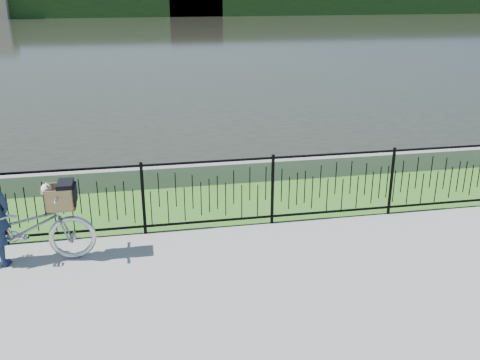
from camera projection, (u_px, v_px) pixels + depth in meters
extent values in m
plane|color=gray|center=(227.00, 280.00, 6.92)|extent=(120.00, 120.00, 0.00)
cube|color=#376B21|center=(202.00, 204.00, 9.31)|extent=(60.00, 2.00, 0.01)
plane|color=black|center=(149.00, 38.00, 37.33)|extent=(120.00, 120.00, 0.00)
cube|color=gray|center=(196.00, 174.00, 10.17)|extent=(60.00, 0.30, 0.40)
cube|color=#23451A|center=(142.00, 2.00, 61.69)|extent=(120.00, 6.00, 3.00)
cube|color=#B2A38E|center=(195.00, 2.00, 61.32)|extent=(6.00, 3.00, 3.20)
imported|color=silver|center=(24.00, 229.00, 7.22)|extent=(1.89, 0.66, 0.99)
cube|color=black|center=(62.00, 208.00, 7.22)|extent=(0.38, 0.18, 0.02)
cube|color=olive|center=(62.00, 207.00, 7.22)|extent=(0.36, 0.33, 0.01)
cube|color=olive|center=(62.00, 193.00, 7.31)|extent=(0.36, 0.02, 0.31)
cube|color=olive|center=(59.00, 202.00, 7.03)|extent=(0.36, 0.01, 0.31)
cube|color=olive|center=(74.00, 196.00, 7.20)|extent=(0.02, 0.33, 0.31)
cube|color=olive|center=(47.00, 198.00, 7.14)|extent=(0.01, 0.33, 0.31)
cube|color=black|center=(65.00, 184.00, 7.12)|extent=(0.20, 0.34, 0.06)
cube|color=black|center=(75.00, 194.00, 7.19)|extent=(0.02, 0.34, 0.25)
ellipsoid|color=silver|center=(59.00, 199.00, 7.17)|extent=(0.31, 0.22, 0.20)
sphere|color=silver|center=(46.00, 189.00, 7.08)|extent=(0.15, 0.15, 0.15)
sphere|color=silver|center=(42.00, 192.00, 7.06)|extent=(0.07, 0.07, 0.07)
sphere|color=black|center=(40.00, 193.00, 7.05)|extent=(0.02, 0.02, 0.02)
cone|color=olive|center=(46.00, 183.00, 7.11)|extent=(0.06, 0.08, 0.08)
cone|color=olive|center=(47.00, 186.00, 7.02)|extent=(0.06, 0.08, 0.08)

